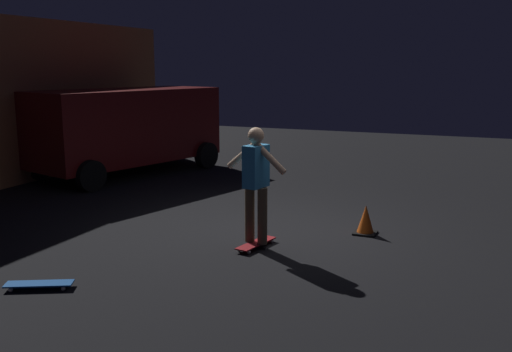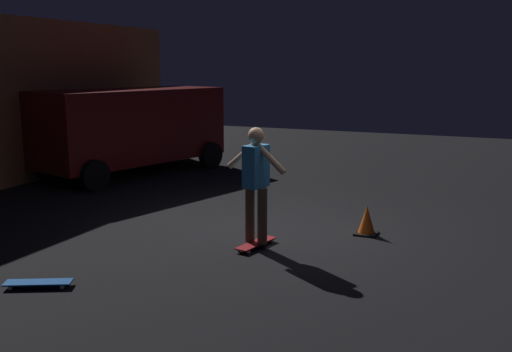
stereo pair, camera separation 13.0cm
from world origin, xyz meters
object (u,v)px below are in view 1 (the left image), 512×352
skateboard_ridden (256,244)px  skater (256,177)px  skateboard_spare (39,284)px  traffic_cone (366,221)px  parked_van (126,126)px

skateboard_ridden → skater: bearing=1.8°
skateboard_spare → skater: 3.15m
skater → traffic_cone: size_ratio=3.63×
skateboard_ridden → skateboard_spare: (-2.42, 1.76, 0.00)m
traffic_cone → skateboard_spare: bearing=140.3°
parked_van → traffic_cone: parked_van is taller
skateboard_ridden → traffic_cone: (1.28, -1.31, 0.16)m
skateboard_spare → traffic_cone: 4.81m
skateboard_spare → traffic_cone: (3.70, -3.07, 0.16)m
traffic_cone → skateboard_ridden: bearing=134.1°
parked_van → skateboard_ridden: 6.61m
parked_van → skateboard_spare: 7.38m
parked_van → skater: size_ratio=2.96×
parked_van → skater: parked_van is taller
parked_van → skateboard_ridden: size_ratio=6.15×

